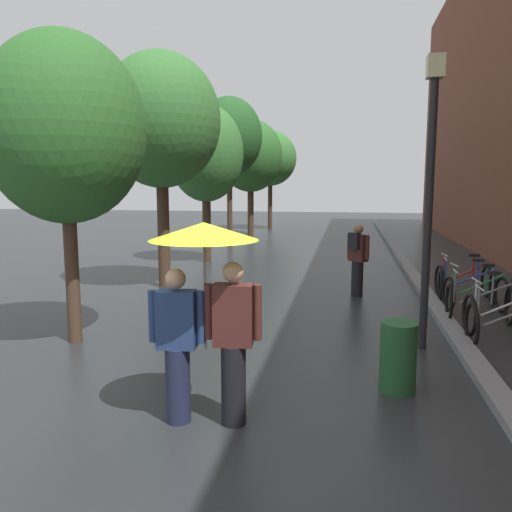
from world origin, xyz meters
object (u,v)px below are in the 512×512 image
(street_tree_3, at_px, (229,137))
(parked_bicycle_2, at_px, (479,303))
(street_tree_5, at_px, (270,159))
(parked_bicycle_0, at_px, (507,324))
(litter_bin, at_px, (398,357))
(parked_bicycle_4, at_px, (466,286))
(parked_bicycle_1, at_px, (502,315))
(couple_under_umbrella, at_px, (205,292))
(street_tree_4, at_px, (251,156))
(street_tree_1, at_px, (161,121))
(parked_bicycle_5, at_px, (463,280))
(street_tree_0, at_px, (65,130))
(parked_bicycle_3, at_px, (475,293))
(street_tree_2, at_px, (206,154))
(street_lamp_post, at_px, (430,182))
(pedestrian_walking_midground, at_px, (357,258))

(street_tree_3, relative_size, parked_bicycle_2, 5.17)
(street_tree_5, bearing_deg, parked_bicycle_0, -71.23)
(parked_bicycle_0, xyz_separation_m, litter_bin, (-1.78, -1.93, 0.05))
(street_tree_5, height_order, parked_bicycle_4, street_tree_5)
(parked_bicycle_1, height_order, couple_under_umbrella, couple_under_umbrella)
(parked_bicycle_2, bearing_deg, street_tree_4, 115.97)
(street_tree_1, relative_size, parked_bicycle_5, 4.89)
(litter_bin, bearing_deg, street_tree_0, 167.52)
(parked_bicycle_2, bearing_deg, parked_bicycle_0, -87.73)
(street_tree_3, xyz_separation_m, litter_bin, (5.20, -13.36, -3.84))
(street_tree_1, height_order, parked_bicycle_3, street_tree_1)
(parked_bicycle_1, bearing_deg, street_tree_0, -167.70)
(couple_under_umbrella, bearing_deg, street_tree_4, 99.41)
(street_tree_3, bearing_deg, street_tree_4, 89.43)
(street_tree_5, height_order, parked_bicycle_1, street_tree_5)
(parked_bicycle_3, bearing_deg, street_tree_0, -155.14)
(street_tree_0, bearing_deg, parked_bicycle_2, 19.15)
(street_tree_4, relative_size, litter_bin, 6.40)
(couple_under_umbrella, bearing_deg, street_tree_2, 105.64)
(street_tree_1, xyz_separation_m, street_tree_5, (0.18, 15.88, -0.12))
(parked_bicycle_2, relative_size, street_lamp_post, 0.26)
(street_lamp_post, bearing_deg, street_tree_5, 105.23)
(street_tree_5, bearing_deg, street_tree_4, -95.18)
(street_tree_5, distance_m, parked_bicycle_2, 19.44)
(parked_bicycle_4, relative_size, litter_bin, 1.34)
(street_tree_2, relative_size, street_tree_4, 0.91)
(parked_bicycle_3, bearing_deg, street_tree_4, 117.77)
(street_tree_5, distance_m, litter_bin, 22.14)
(street_tree_1, height_order, parked_bicycle_4, street_tree_1)
(parked_bicycle_1, xyz_separation_m, pedestrian_walking_midground, (-2.29, 2.67, 0.49))
(street_tree_2, height_order, parked_bicycle_0, street_tree_2)
(street_tree_3, relative_size, street_tree_4, 1.06)
(couple_under_umbrella, bearing_deg, litter_bin, 30.36)
(parked_bicycle_1, bearing_deg, parked_bicycle_4, 91.21)
(parked_bicycle_3, bearing_deg, parked_bicycle_0, -91.70)
(street_tree_1, xyz_separation_m, parked_bicycle_5, (6.91, 0.15, -3.56))
(street_tree_0, distance_m, street_tree_3, 12.33)
(street_tree_5, bearing_deg, street_tree_0, -90.14)
(street_tree_5, relative_size, parked_bicycle_0, 4.79)
(street_tree_5, bearing_deg, street_tree_1, -90.64)
(street_tree_0, relative_size, parked_bicycle_1, 4.20)
(parked_bicycle_0, bearing_deg, street_tree_2, 132.03)
(street_tree_5, relative_size, couple_under_umbrella, 2.51)
(parked_bicycle_4, bearing_deg, parked_bicycle_2, -93.98)
(street_tree_5, xyz_separation_m, couple_under_umbrella, (2.76, -22.55, -2.41))
(couple_under_umbrella, height_order, street_lamp_post, street_lamp_post)
(street_tree_2, xyz_separation_m, parked_bicycle_5, (6.99, -3.92, -3.03))
(street_tree_3, xyz_separation_m, parked_bicycle_5, (7.12, -7.75, -3.88))
(street_tree_4, xyz_separation_m, pedestrian_walking_midground, (4.76, -12.29, -2.89))
(street_tree_4, xyz_separation_m, couple_under_umbrella, (3.10, -18.72, -2.35))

